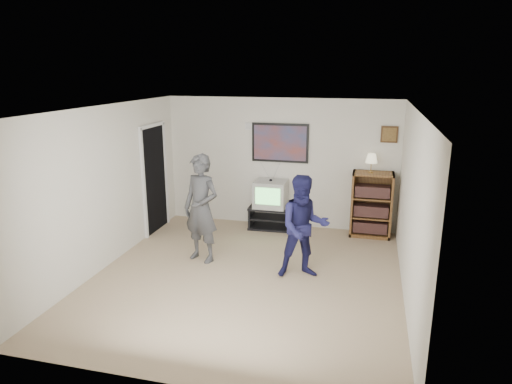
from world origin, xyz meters
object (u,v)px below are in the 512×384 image
at_px(media_stand, 272,217).
at_px(person_tall, 201,208).
at_px(crt_television, 271,194).
at_px(bookshelf, 371,205).
at_px(person_short, 304,227).

bearing_deg(media_stand, person_tall, -115.96).
xyz_separation_m(crt_television, person_tall, (-0.75, -1.76, 0.18)).
bearing_deg(person_tall, bookshelf, 52.36).
xyz_separation_m(media_stand, bookshelf, (1.86, 0.05, 0.39)).
bearing_deg(crt_television, person_tall, -112.54).
xyz_separation_m(bookshelf, person_short, (-0.96, -2.02, 0.17)).
relative_size(crt_television, person_tall, 0.35).
height_order(media_stand, person_short, person_short).
distance_m(media_stand, person_tall, 2.03).
xyz_separation_m(person_tall, person_short, (1.68, -0.20, -0.10)).
distance_m(crt_television, bookshelf, 1.89).
height_order(media_stand, crt_television, crt_television).
bearing_deg(media_stand, crt_television, 177.68).
height_order(bookshelf, person_short, person_short).
bearing_deg(person_short, media_stand, 96.36).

